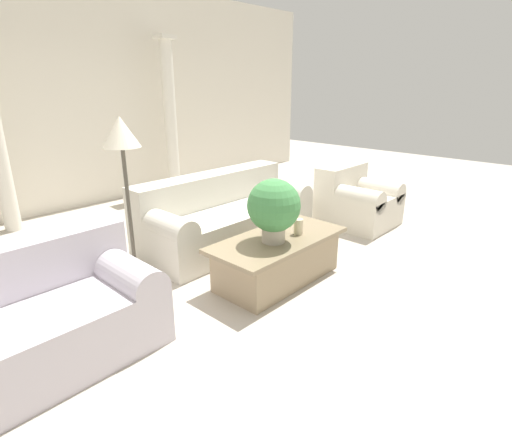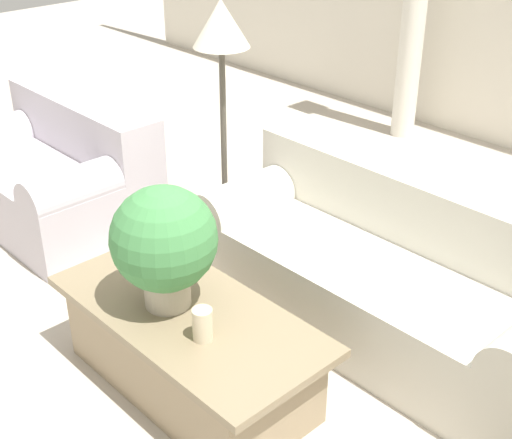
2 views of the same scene
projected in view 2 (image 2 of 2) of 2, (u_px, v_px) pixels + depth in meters
The scene contains 7 objects.
ground_plane at pixel (242, 332), 3.73m from camera, with size 16.00×16.00×0.00m, color #BCB2A3.
sofa_long at pixel (391, 271), 3.66m from camera, with size 2.07×0.88×0.78m.
loveseat at pixel (57, 172), 4.70m from camera, with size 1.39×0.88×0.78m.
coffee_table at pixel (190, 348), 3.27m from camera, with size 1.35×0.64×0.43m.
potted_plant at pixel (164, 242), 3.06m from camera, with size 0.47×0.47×0.57m.
pillar_candle at pixel (203, 324), 2.96m from camera, with size 0.09×0.09×0.15m.
floor_lamp at pixel (221, 44), 3.95m from camera, with size 0.32×0.32×1.51m.
Camera 2 is at (2.23, -2.00, 2.29)m, focal length 50.00 mm.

